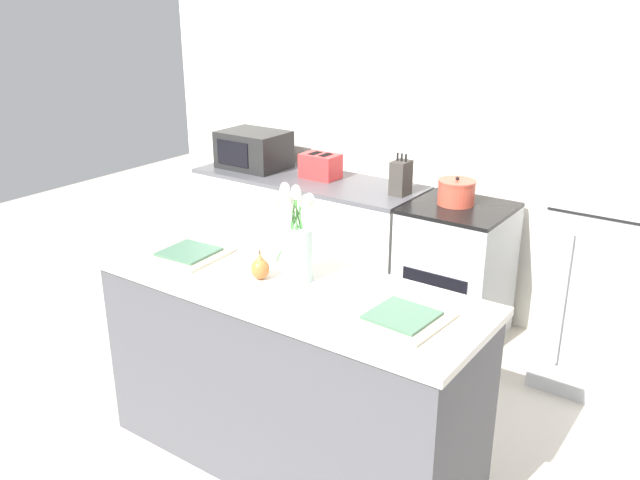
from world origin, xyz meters
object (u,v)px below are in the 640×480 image
object	(u,v)px
pear_figurine	(260,268)
knife_block	(401,178)
flower_vase	(296,244)
microwave	(254,150)
stove_range	(455,272)
toaster	(320,166)
refrigerator	(624,241)
plate_setting_left	(189,253)
plate_setting_right	(402,317)
cooking_pot	(456,192)

from	to	relation	value
pear_figurine	knife_block	size ratio (longest dim) A/B	0.50
flower_vase	knife_block	size ratio (longest dim) A/B	1.66
microwave	knife_block	xyz separation A→B (m)	(1.22, 0.02, -0.02)
stove_range	pear_figurine	bearing A→B (deg)	-97.59
toaster	microwave	bearing A→B (deg)	-175.49
refrigerator	pear_figurine	size ratio (longest dim) A/B	12.75
flower_vase	plate_setting_left	size ratio (longest dim) A/B	1.29
toaster	flower_vase	bearing A→B (deg)	-58.05
pear_figurine	toaster	world-z (taller)	pear_figurine
flower_vase	microwave	xyz separation A→B (m)	(-1.57, 1.55, -0.09)
pear_figurine	knife_block	xyz separation A→B (m)	(-0.21, 1.65, 0.00)
refrigerator	toaster	distance (m)	2.03
refrigerator	plate_setting_right	distance (m)	1.69
refrigerator	cooking_pot	bearing A→B (deg)	178.46
cooking_pot	microwave	bearing A→B (deg)	-178.99
pear_figurine	cooking_pot	bearing A→B (deg)	83.99
flower_vase	knife_block	xyz separation A→B (m)	(-0.34, 1.56, -0.11)
refrigerator	pear_figurine	distance (m)	2.02
knife_block	plate_setting_right	bearing A→B (deg)	-61.04
plate_setting_right	microwave	distance (m)	2.67
stove_range	cooking_pot	world-z (taller)	cooking_pot
microwave	plate_setting_right	bearing A→B (deg)	-37.27
microwave	cooking_pot	bearing A→B (deg)	1.01
pear_figurine	plate_setting_left	world-z (taller)	pear_figurine
stove_range	knife_block	size ratio (longest dim) A/B	3.26
stove_range	knife_block	distance (m)	0.70
flower_vase	plate_setting_left	bearing A→B (deg)	-173.34
pear_figurine	refrigerator	bearing A→B (deg)	54.51
plate_setting_left	stove_range	bearing A→B (deg)	67.25
refrigerator	pear_figurine	xyz separation A→B (m)	(-1.17, -1.64, 0.13)
pear_figurine	toaster	distance (m)	1.89
flower_vase	cooking_pot	bearing A→B (deg)	88.54
toaster	knife_block	distance (m)	0.65
plate_setting_right	refrigerator	bearing A→B (deg)	73.81
cooking_pot	knife_block	xyz separation A→B (m)	(-0.38, -0.01, 0.03)
microwave	knife_block	bearing A→B (deg)	0.72
flower_vase	microwave	world-z (taller)	flower_vase
cooking_pot	microwave	world-z (taller)	microwave
pear_figurine	flower_vase	bearing A→B (deg)	32.90
refrigerator	flower_vase	distance (m)	1.88
refrigerator	cooking_pot	distance (m)	1.00
plate_setting_left	knife_block	size ratio (longest dim) A/B	1.29
toaster	stove_range	bearing A→B (deg)	-2.36
pear_figurine	toaster	xyz separation A→B (m)	(-0.86, 1.68, -0.02)
plate_setting_left	knife_block	world-z (taller)	knife_block
stove_range	toaster	distance (m)	1.20
stove_range	cooking_pot	size ratio (longest dim) A/B	3.76
plate_setting_right	microwave	world-z (taller)	microwave
stove_range	plate_setting_left	bearing A→B (deg)	-112.75
cooking_pot	knife_block	size ratio (longest dim) A/B	0.87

